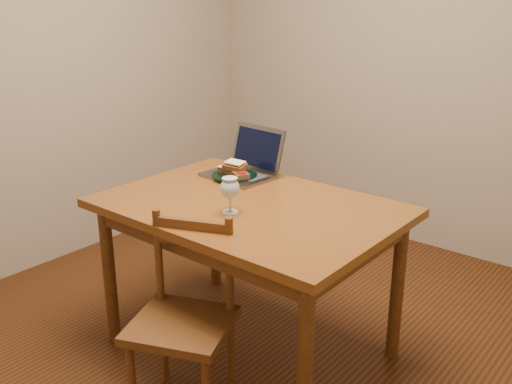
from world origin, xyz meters
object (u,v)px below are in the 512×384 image
Objects in this scene: chair at (183,311)px; milk_glass at (230,195)px; laptop at (247,163)px; plate at (234,176)px; table at (249,221)px.

milk_glass reaches higher than chair.
chair is 3.11× the size of milk_glass.
chair is 0.51m from milk_glass.
milk_glass is (-0.05, 0.35, 0.38)m from chair.
plate is at bearing -91.69° from laptop.
table is at bearing 74.67° from chair.
laptop is at bearing 122.86° from milk_glass.
laptop is at bearing 83.50° from plate.
laptop is at bearing 131.63° from table.
table is at bearing -43.56° from laptop.
plate is at bearing 141.31° from table.
milk_glass reaches higher than table.
laptop is (0.01, 0.09, 0.05)m from plate.
table is at bearing -38.69° from plate.
milk_glass is at bearing 75.77° from chair.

